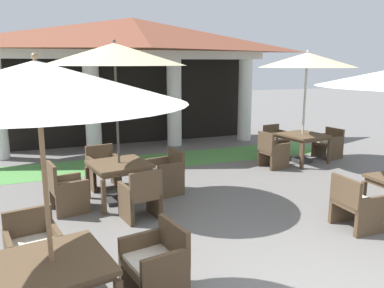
{
  "coord_description": "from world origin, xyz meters",
  "views": [
    {
      "loc": [
        -2.49,
        -2.54,
        2.53
      ],
      "look_at": [
        -0.01,
        3.91,
        1.07
      ],
      "focal_mm": 35.77,
      "sensor_mm": 36.0,
      "label": 1
    }
  ],
  "objects": [
    {
      "name": "patio_table_near_foreground",
      "position": [
        -2.54,
        0.92,
        0.66
      ],
      "size": [
        1.16,
        1.16,
        0.75
      ],
      "rotation": [
        0.0,
        0.0,
        0.19
      ],
      "color": "brown",
      "rests_on": "ground"
    },
    {
      "name": "patio_chair_far_back_west",
      "position": [
        2.66,
        5.33,
        0.4
      ],
      "size": [
        0.67,
        0.63,
        0.9
      ],
      "rotation": [
        0.0,
        0.0,
        -1.41
      ],
      "color": "brown",
      "rests_on": "ground"
    },
    {
      "name": "patio_umbrella_far_back",
      "position": [
        3.66,
        5.5,
        2.59
      ],
      "size": [
        2.42,
        2.42,
        2.86
      ],
      "color": "#2D2D2D",
      "rests_on": "ground"
    },
    {
      "name": "patio_table_mid_left",
      "position": [
        -1.31,
        4.28,
        0.65
      ],
      "size": [
        1.17,
        1.17,
        0.75
      ],
      "rotation": [
        0.0,
        0.0,
        0.18
      ],
      "color": "brown",
      "rests_on": "ground"
    },
    {
      "name": "patio_chair_mid_right_west",
      "position": [
        1.87,
        1.78,
        0.39
      ],
      "size": [
        0.52,
        0.63,
        0.85
      ],
      "rotation": [
        0.0,
        0.0,
        -1.58
      ],
      "color": "brown",
      "rests_on": "ground"
    },
    {
      "name": "patio_umbrella_near_foreground",
      "position": [
        -2.54,
        0.92,
        2.36
      ],
      "size": [
        2.53,
        2.53,
        2.62
      ],
      "color": "#2D2D2D",
      "rests_on": "ground"
    },
    {
      "name": "patio_chair_mid_left_east",
      "position": [
        -0.35,
        4.45,
        0.41
      ],
      "size": [
        0.68,
        0.73,
        0.85
      ],
      "rotation": [
        0.0,
        0.0,
        -4.53
      ],
      "color": "brown",
      "rests_on": "ground"
    },
    {
      "name": "terracotta_urn",
      "position": [
        0.18,
        5.84,
        0.15
      ],
      "size": [
        0.28,
        0.28,
        0.37
      ],
      "color": "brown",
      "rests_on": "ground"
    },
    {
      "name": "patio_chair_far_back_north",
      "position": [
        3.5,
        6.49,
        0.41
      ],
      "size": [
        0.65,
        0.58,
        0.83
      ],
      "rotation": [
        0.0,
        0.0,
        -2.98
      ],
      "color": "brown",
      "rests_on": "ground"
    },
    {
      "name": "background_pavilion",
      "position": [
        0.0,
        8.81,
        2.96
      ],
      "size": [
        8.63,
        2.96,
        3.81
      ],
      "color": "white",
      "rests_on": "ground"
    },
    {
      "name": "patio_chair_far_back_east",
      "position": [
        4.66,
        5.66,
        0.39
      ],
      "size": [
        0.65,
        0.7,
        0.8
      ],
      "rotation": [
        0.0,
        0.0,
        -4.55
      ],
      "color": "brown",
      "rests_on": "ground"
    },
    {
      "name": "patio_chair_near_foreground_north",
      "position": [
        -2.75,
        1.97,
        0.4
      ],
      "size": [
        0.67,
        0.65,
        0.84
      ],
      "rotation": [
        0.0,
        0.0,
        -2.95
      ],
      "color": "brown",
      "rests_on": "ground"
    },
    {
      "name": "patio_table_far_back",
      "position": [
        3.66,
        5.5,
        0.65
      ],
      "size": [
        1.17,
        1.17,
        0.75
      ],
      "rotation": [
        0.0,
        0.0,
        0.16
      ],
      "color": "brown",
      "rests_on": "ground"
    },
    {
      "name": "patio_chair_near_foreground_east",
      "position": [
        -1.49,
        1.13,
        0.4
      ],
      "size": [
        0.67,
        0.73,
        0.83
      ],
      "rotation": [
        0.0,
        0.0,
        -4.52
      ],
      "color": "brown",
      "rests_on": "ground"
    },
    {
      "name": "lawn_strip",
      "position": [
        0.0,
        6.96,
        0.0
      ],
      "size": [
        10.43,
        1.6,
        0.01
      ],
      "primitive_type": "cube",
      "color": "#519347",
      "rests_on": "ground"
    },
    {
      "name": "patio_umbrella_mid_left",
      "position": [
        -1.31,
        4.28,
        2.67
      ],
      "size": [
        2.5,
        2.5,
        2.94
      ],
      "color": "#2D2D2D",
      "rests_on": "ground"
    },
    {
      "name": "patio_chair_mid_left_west",
      "position": [
        -2.26,
        4.11,
        0.39
      ],
      "size": [
        0.66,
        0.66,
        0.89
      ],
      "rotation": [
        0.0,
        0.0,
        -1.39
      ],
      "color": "brown",
      "rests_on": "ground"
    },
    {
      "name": "patio_chair_mid_left_north",
      "position": [
        -1.48,
        5.23,
        0.42
      ],
      "size": [
        0.67,
        0.61,
        0.87
      ],
      "rotation": [
        0.0,
        0.0,
        -2.96
      ],
      "color": "brown",
      "rests_on": "ground"
    },
    {
      "name": "patio_chair_mid_left_south",
      "position": [
        -1.13,
        3.33,
        0.4
      ],
      "size": [
        0.66,
        0.65,
        0.87
      ],
      "rotation": [
        0.0,
        0.0,
        0.18
      ],
      "color": "brown",
      "rests_on": "ground"
    }
  ]
}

